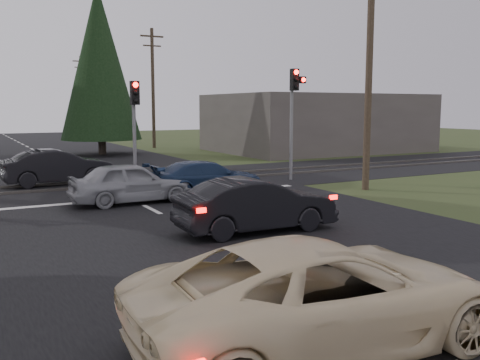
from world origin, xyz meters
TOP-DOWN VIEW (x-y plane):
  - ground at (0.00, 0.00)m, footprint 120.00×120.00m
  - road at (0.00, 10.00)m, footprint 14.00×100.00m
  - rail_corridor at (0.00, 12.00)m, footprint 120.00×8.00m
  - stop_line at (0.00, 8.20)m, footprint 13.00×0.35m
  - rail_near at (0.00, 11.20)m, footprint 120.00×0.12m
  - rail_far at (0.00, 12.80)m, footprint 120.00×0.12m
  - traffic_signal_right at (7.55, 9.47)m, footprint 0.68×0.48m
  - traffic_signal_center at (1.00, 10.68)m, footprint 0.32×0.48m
  - utility_pole_near at (8.50, 6.00)m, footprint 1.80×0.26m
  - utility_pole_mid at (8.50, 30.00)m, footprint 1.80×0.26m
  - utility_pole_far at (8.50, 55.00)m, footprint 1.80×0.26m
  - conifer_tree at (3.50, 26.00)m, footprint 5.20×5.20m
  - building_right at (18.00, 22.00)m, footprint 14.00×10.00m
  - cream_coupe at (-1.17, -4.08)m, footprint 5.21×2.59m
  - dark_hatchback at (1.36, 1.98)m, footprint 4.12×1.56m
  - silver_car at (-0.20, 7.42)m, footprint 3.95×1.63m
  - blue_sedan at (2.59, 7.59)m, footprint 4.29×1.81m
  - dark_car_far at (-1.54, 12.99)m, footprint 4.39×1.76m

SIDE VIEW (x-z plane):
  - ground at x=0.00m, z-range 0.00..0.00m
  - road at x=0.00m, z-range 0.00..0.01m
  - rail_corridor at x=0.00m, z-range 0.00..0.01m
  - stop_line at x=0.00m, z-range 0.01..0.01m
  - rail_near at x=0.00m, z-range 0.00..0.10m
  - rail_far at x=0.00m, z-range 0.00..0.10m
  - blue_sedan at x=2.59m, z-range 0.00..1.23m
  - silver_car at x=-0.20m, z-range 0.00..1.34m
  - dark_hatchback at x=1.36m, z-range 0.00..1.34m
  - cream_coupe at x=-1.17m, z-range 0.00..1.42m
  - dark_car_far at x=-1.54m, z-range 0.00..1.42m
  - building_right at x=18.00m, z-range 0.00..4.00m
  - traffic_signal_center at x=1.00m, z-range 0.76..4.86m
  - traffic_signal_right at x=7.55m, z-range 0.96..5.66m
  - utility_pole_near at x=8.50m, z-range 0.23..9.23m
  - utility_pole_mid at x=8.50m, z-range 0.23..9.23m
  - utility_pole_far at x=8.50m, z-range 0.23..9.23m
  - conifer_tree at x=3.50m, z-range 0.49..11.49m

